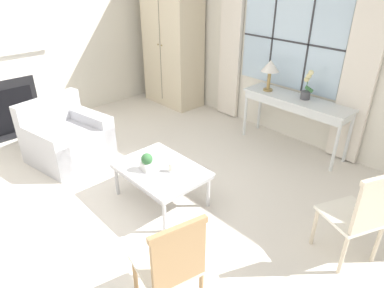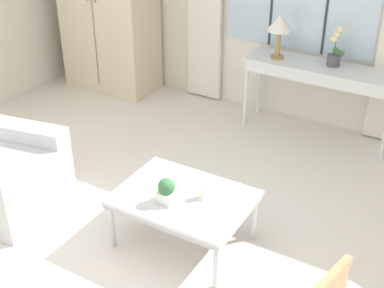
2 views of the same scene
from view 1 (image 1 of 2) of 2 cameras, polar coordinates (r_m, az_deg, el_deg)
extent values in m
plane|color=silver|center=(3.88, -12.27, -11.53)|extent=(14.00, 14.00, 0.00)
cube|color=silver|center=(5.27, 16.17, 15.74)|extent=(7.20, 0.06, 2.80)
cube|color=silver|center=(5.24, 16.02, 16.12)|extent=(1.63, 0.01, 1.32)
cube|color=#2D2D33|center=(5.39, 13.27, 16.75)|extent=(0.02, 0.02, 1.32)
cube|color=#2D2D33|center=(5.09, 18.83, 15.40)|extent=(0.02, 0.02, 1.32)
cube|color=#2D2D33|center=(5.23, 15.98, 16.11)|extent=(1.63, 0.02, 0.02)
cube|color=silver|center=(5.88, 6.39, 15.25)|extent=(0.42, 0.06, 2.25)
cube|color=silver|center=(4.81, 26.01, 9.72)|extent=(0.42, 0.06, 2.25)
cube|color=silver|center=(6.14, -24.32, 16.06)|extent=(0.06, 7.20, 2.80)
cube|color=black|center=(6.16, -26.93, 1.81)|extent=(0.34, 1.20, 0.04)
cube|color=silver|center=(6.02, -28.39, 7.16)|extent=(0.18, 1.34, 1.24)
cube|color=black|center=(6.00, -27.65, 5.00)|extent=(0.02, 0.64, 0.68)
cube|color=black|center=(5.99, -27.79, 5.54)|extent=(0.01, 0.80, 0.84)
cube|color=beige|center=(6.48, -3.25, 16.53)|extent=(1.09, 0.57, 2.28)
cube|color=gray|center=(6.31, -5.34, 15.72)|extent=(0.01, 0.01, 1.91)
sphere|color=#997F4C|center=(6.33, -5.70, 16.18)|extent=(0.03, 0.03, 0.03)
sphere|color=#997F4C|center=(6.26, -5.11, 16.05)|extent=(0.03, 0.03, 0.03)
cube|color=silver|center=(4.99, 17.12, 7.13)|extent=(1.54, 0.44, 0.03)
cube|color=silver|center=(5.01, 17.02, 6.44)|extent=(1.48, 0.42, 0.10)
cylinder|color=silver|center=(5.37, 8.91, 5.10)|extent=(0.04, 0.04, 0.74)
cylinder|color=silver|center=(4.70, 22.83, -0.34)|extent=(0.04, 0.04, 0.74)
cylinder|color=silver|center=(5.63, 11.24, 6.04)|extent=(0.04, 0.04, 0.74)
cylinder|color=silver|center=(5.01, 24.66, 1.00)|extent=(0.04, 0.04, 0.74)
cylinder|color=#9E7F47|center=(5.19, 12.53, 8.83)|extent=(0.14, 0.14, 0.02)
cylinder|color=#9E7F47|center=(5.15, 12.69, 10.34)|extent=(0.05, 0.05, 0.26)
cone|color=white|center=(5.09, 12.95, 12.61)|extent=(0.26, 0.26, 0.16)
cylinder|color=#4C4C51|center=(4.98, 18.37, 7.74)|extent=(0.13, 0.13, 0.11)
cylinder|color=#336638|center=(4.91, 18.72, 9.91)|extent=(0.01, 0.01, 0.29)
cube|color=#336638|center=(4.93, 18.93, 8.64)|extent=(0.13, 0.02, 0.08)
sphere|color=beige|center=(4.93, 18.57, 10.16)|extent=(0.07, 0.07, 0.07)
sphere|color=beige|center=(4.90, 18.90, 10.66)|extent=(0.07, 0.07, 0.07)
sphere|color=beige|center=(4.88, 19.22, 11.17)|extent=(0.07, 0.07, 0.07)
cube|color=#B2B2B7|center=(4.99, -19.77, -0.05)|extent=(1.02, 1.08, 0.44)
cube|color=#B2B2B7|center=(5.10, -22.81, 5.13)|extent=(0.33, 0.94, 0.39)
cube|color=#B2B2B7|center=(5.14, -16.64, 2.18)|extent=(0.89, 0.36, 0.58)
cube|color=#B2B2B7|center=(4.80, -23.39, -0.97)|extent=(0.89, 0.36, 0.58)
cube|color=white|center=(3.41, 24.85, -10.79)|extent=(0.57, 0.57, 0.03)
cube|color=beige|center=(3.17, 28.22, -9.10)|extent=(0.19, 0.39, 0.48)
cube|color=beige|center=(3.03, 29.32, -5.10)|extent=(0.20, 0.41, 0.05)
cylinder|color=beige|center=(3.54, 19.73, -12.83)|extent=(0.04, 0.04, 0.42)
cylinder|color=beige|center=(3.76, 24.32, -11.08)|extent=(0.04, 0.04, 0.42)
cylinder|color=beige|center=(3.35, 23.87, -16.55)|extent=(0.04, 0.04, 0.42)
cylinder|color=beige|center=(3.58, 28.46, -14.40)|extent=(0.04, 0.04, 0.42)
cube|color=beige|center=(2.73, -4.25, -19.33)|extent=(0.52, 0.52, 0.03)
cube|color=#9E7A51|center=(2.43, -2.18, -18.43)|extent=(0.12, 0.40, 0.46)
cube|color=#9E7A51|center=(2.25, -2.29, -14.06)|extent=(0.13, 0.43, 0.05)
cylinder|color=#9E7A51|center=(2.96, -9.40, -21.11)|extent=(0.04, 0.04, 0.41)
cylinder|color=#9E7A51|center=(3.06, -2.50, -18.56)|extent=(0.04, 0.04, 0.41)
cube|color=#BCBCC1|center=(3.79, -5.28, -4.13)|extent=(0.98, 0.72, 0.03)
cube|color=#A0A0A4|center=(3.81, -5.26, -4.54)|extent=(0.96, 0.71, 0.04)
cylinder|color=#BCBCC1|center=(4.08, -12.46, -5.77)|extent=(0.04, 0.04, 0.41)
cylinder|color=#BCBCC1|center=(3.48, -4.63, -11.86)|extent=(0.04, 0.04, 0.41)
cylinder|color=#BCBCC1|center=(4.36, -5.55, -2.78)|extent=(0.04, 0.04, 0.41)
cylinder|color=#BCBCC1|center=(3.81, 2.74, -7.80)|extent=(0.04, 0.04, 0.41)
cube|color=white|center=(3.74, -7.44, -3.65)|extent=(0.12, 0.12, 0.09)
sphere|color=#336638|center=(3.70, -7.52, -2.49)|extent=(0.13, 0.13, 0.13)
cylinder|color=silver|center=(3.71, -3.44, -4.45)|extent=(0.09, 0.09, 0.01)
cylinder|color=white|center=(3.69, -3.46, -3.78)|extent=(0.06, 0.06, 0.09)
cylinder|color=black|center=(3.66, -3.48, -3.09)|extent=(0.00, 0.00, 0.01)
camera|label=2|loc=(1.26, -92.59, 13.83)|focal=50.00mm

